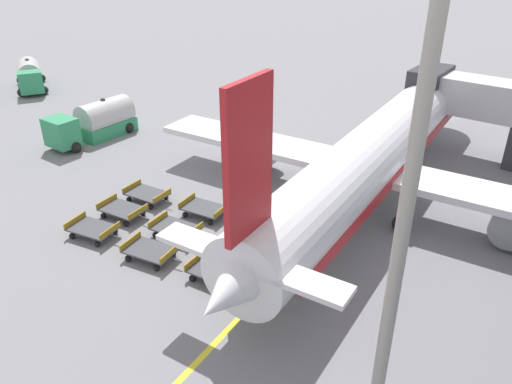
# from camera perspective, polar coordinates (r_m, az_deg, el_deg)

# --- Properties ---
(ground_plane) EXTENTS (500.00, 500.00, 0.00)m
(ground_plane) POSITION_cam_1_polar(r_m,az_deg,el_deg) (45.23, -3.58, 7.07)
(ground_plane) COLOR gray
(airplane) EXTENTS (31.37, 36.31, 11.57)m
(airplane) POSITION_cam_1_polar(r_m,az_deg,el_deg) (32.56, 13.46, 4.20)
(airplane) COLOR white
(airplane) RESTS_ON ground_plane
(fuel_tanker_primary) EXTENTS (7.84, 5.72, 3.16)m
(fuel_tanker_primary) POSITION_cam_1_polar(r_m,az_deg,el_deg) (63.00, -24.39, 11.95)
(fuel_tanker_primary) COLOR #2D8C5B
(fuel_tanker_primary) RESTS_ON ground_plane
(fuel_tanker_secondary) EXTENTS (3.45, 7.84, 3.31)m
(fuel_tanker_secondary) POSITION_cam_1_polar(r_m,az_deg,el_deg) (45.13, -17.68, 7.63)
(fuel_tanker_secondary) COLOR #2D8C5B
(fuel_tanker_secondary) RESTS_ON ground_plane
(baggage_dolly_row_near_col_a) EXTENTS (3.53, 2.28, 0.92)m
(baggage_dolly_row_near_col_a) POSITION_cam_1_polar(r_m,az_deg,el_deg) (30.67, -18.14, -4.07)
(baggage_dolly_row_near_col_a) COLOR #424449
(baggage_dolly_row_near_col_a) RESTS_ON ground_plane
(baggage_dolly_row_near_col_b) EXTENTS (3.53, 2.25, 0.92)m
(baggage_dolly_row_near_col_b) POSITION_cam_1_polar(r_m,az_deg,el_deg) (27.87, -11.99, -6.65)
(baggage_dolly_row_near_col_b) COLOR #424449
(baggage_dolly_row_near_col_b) RESTS_ON ground_plane
(baggage_dolly_row_near_col_c) EXTENTS (3.50, 2.06, 0.92)m
(baggage_dolly_row_near_col_c) POSITION_cam_1_polar(r_m,az_deg,el_deg) (25.86, -4.61, -9.08)
(baggage_dolly_row_near_col_c) COLOR #424449
(baggage_dolly_row_near_col_c) RESTS_ON ground_plane
(baggage_dolly_row_mid_a_col_a) EXTENTS (3.51, 2.10, 0.92)m
(baggage_dolly_row_mid_a_col_a) POSITION_cam_1_polar(r_m,az_deg,el_deg) (32.17, -14.99, -2.01)
(baggage_dolly_row_mid_a_col_a) COLOR #424449
(baggage_dolly_row_mid_a_col_a) RESTS_ON ground_plane
(baggage_dolly_row_mid_a_col_b) EXTENTS (3.51, 2.12, 0.92)m
(baggage_dolly_row_mid_a_col_b) POSITION_cam_1_polar(r_m,az_deg,el_deg) (29.56, -9.14, -4.18)
(baggage_dolly_row_mid_a_col_b) COLOR #424449
(baggage_dolly_row_mid_a_col_b) RESTS_ON ground_plane
(baggage_dolly_row_mid_a_col_c) EXTENTS (3.53, 2.24, 0.92)m
(baggage_dolly_row_mid_a_col_c) POSITION_cam_1_polar(r_m,az_deg,el_deg) (27.46, -1.67, -6.53)
(baggage_dolly_row_mid_a_col_c) COLOR #424449
(baggage_dolly_row_mid_a_col_c) RESTS_ON ground_plane
(baggage_dolly_row_mid_b_col_a) EXTENTS (3.50, 2.07, 0.92)m
(baggage_dolly_row_mid_b_col_a) POSITION_cam_1_polar(r_m,az_deg,el_deg) (33.67, -12.34, -0.27)
(baggage_dolly_row_mid_b_col_a) COLOR #424449
(baggage_dolly_row_mid_b_col_a) RESTS_ON ground_plane
(baggage_dolly_row_mid_b_col_b) EXTENTS (3.52, 2.15, 0.92)m
(baggage_dolly_row_mid_b_col_b) POSITION_cam_1_polar(r_m,az_deg,el_deg) (31.37, -5.93, -1.94)
(baggage_dolly_row_mid_b_col_b) COLOR #424449
(baggage_dolly_row_mid_b_col_b) RESTS_ON ground_plane
(baggage_dolly_row_mid_b_col_c) EXTENTS (3.53, 2.21, 0.92)m
(baggage_dolly_row_mid_b_col_c) POSITION_cam_1_polar(r_m,az_deg,el_deg) (29.27, 0.87, -4.13)
(baggage_dolly_row_mid_b_col_c) COLOR #424449
(baggage_dolly_row_mid_b_col_c) RESTS_ON ground_plane
(stand_guidance_stripe) EXTENTS (3.82, 32.96, 0.01)m
(stand_guidance_stripe) POSITION_cam_1_polar(r_m,az_deg,el_deg) (28.40, 5.51, -6.55)
(stand_guidance_stripe) COLOR yellow
(stand_guidance_stripe) RESTS_ON ground_plane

